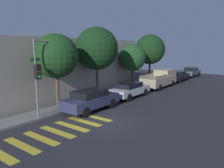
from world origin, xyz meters
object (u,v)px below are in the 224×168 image
at_px(tree_midblock, 97,49).
at_px(tree_far_end, 133,58).
at_px(sedan_middle, 130,89).
at_px(sedan_far_end, 178,76).
at_px(sedan_tail_of_row, 191,72).
at_px(traffic_light_pole, 43,66).
at_px(pickup_truck, 160,79).
at_px(sedan_near_corner, 91,100).
at_px(tree_near_corner, 56,56).
at_px(tree_behind_truck, 150,49).

xyz_separation_m(tree_midblock, tree_far_end, (5.86, 0.00, -0.98)).
relative_size(sedan_middle, sedan_far_end, 1.00).
bearing_deg(sedan_far_end, sedan_tail_of_row, 0.00).
xyz_separation_m(traffic_light_pole, pickup_truck, (14.84, -1.27, -2.38)).
relative_size(sedan_near_corner, tree_midblock, 0.73).
relative_size(sedan_near_corner, pickup_truck, 0.79).
bearing_deg(traffic_light_pole, tree_midblock, 6.69).
distance_m(pickup_truck, tree_near_corner, 13.64).
xyz_separation_m(sedan_far_end, tree_midblock, (-14.36, 1.98, 3.66)).
xyz_separation_m(sedan_tail_of_row, tree_near_corner, (-24.52, 1.98, 3.13)).
bearing_deg(tree_behind_truck, tree_near_corner, 180.00).
xyz_separation_m(sedan_far_end, tree_near_corner, (-18.73, 1.98, 3.16)).
bearing_deg(pickup_truck, traffic_light_pole, 175.11).
distance_m(sedan_far_end, tree_far_end, 9.13).
bearing_deg(pickup_truck, tree_midblock, 167.35).
bearing_deg(traffic_light_pole, tree_near_corner, 23.08).
height_order(pickup_truck, tree_midblock, tree_midblock).
bearing_deg(sedan_near_corner, tree_midblock, 33.11).
bearing_deg(tree_midblock, sedan_near_corner, -146.89).
xyz_separation_m(traffic_light_pole, tree_far_end, (11.90, 0.71, 0.07)).
bearing_deg(tree_far_end, tree_near_corner, 180.00).
bearing_deg(sedan_far_end, tree_far_end, 166.91).
relative_size(sedan_tail_of_row, tree_far_end, 0.92).
distance_m(traffic_light_pole, tree_midblock, 6.17).
height_order(sedan_near_corner, sedan_far_end, sedan_near_corner).
height_order(traffic_light_pole, sedan_middle, traffic_light_pole).
relative_size(sedan_middle, tree_far_end, 0.93).
relative_size(sedan_middle, pickup_truck, 0.79).
bearing_deg(sedan_near_corner, tree_far_end, 12.53).
height_order(traffic_light_pole, tree_midblock, tree_midblock).
height_order(sedan_middle, tree_behind_truck, tree_behind_truck).
height_order(sedan_far_end, tree_midblock, tree_midblock).
bearing_deg(sedan_middle, tree_near_corner, 163.27).
distance_m(sedan_middle, sedan_far_end, 12.16).
relative_size(tree_midblock, tree_far_end, 1.28).
distance_m(sedan_tail_of_row, tree_near_corner, 24.79).
xyz_separation_m(sedan_middle, sedan_tail_of_row, (17.94, -0.00, 0.04)).
height_order(sedan_far_end, tree_near_corner, tree_near_corner).
distance_m(tree_far_end, tree_behind_truck, 4.14).
distance_m(sedan_tail_of_row, tree_behind_truck, 10.98).
relative_size(sedan_middle, sedan_tail_of_row, 1.01).
bearing_deg(tree_near_corner, sedan_middle, -16.73).
height_order(sedan_middle, sedan_far_end, sedan_far_end).
height_order(sedan_tail_of_row, tree_far_end, tree_far_end).
distance_m(traffic_light_pole, sedan_far_end, 20.60).
bearing_deg(tree_far_end, pickup_truck, -33.89).
bearing_deg(sedan_tail_of_row, tree_far_end, 172.12).
bearing_deg(tree_far_end, sedan_tail_of_row, -7.88).
bearing_deg(pickup_truck, tree_near_corner, 171.47).
distance_m(pickup_truck, sedan_tail_of_row, 11.34).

